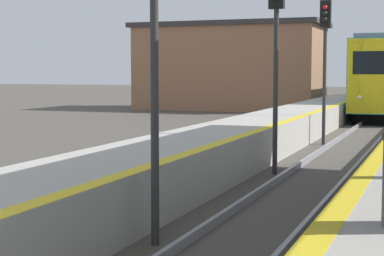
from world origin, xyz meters
TOP-DOWN VIEW (x-y plane):
  - signal_near at (-1.16, 5.83)m, footprint 0.36×0.31m
  - signal_mid at (-1.08, 12.71)m, footprint 0.36×0.31m
  - signal_far at (-1.06, 19.60)m, footprint 0.36×0.31m
  - station_building at (-10.28, 37.83)m, footprint 12.33×5.86m

SIDE VIEW (x-z plane):
  - station_building at x=-10.28m, z-range 0.01..5.65m
  - signal_near at x=-1.16m, z-range 0.95..5.87m
  - signal_mid at x=-1.08m, z-range 0.95..5.87m
  - signal_far at x=-1.06m, z-range 0.95..5.87m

